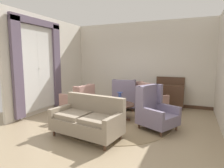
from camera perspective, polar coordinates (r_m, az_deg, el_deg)
name	(u,v)px	position (r m, az deg, el deg)	size (l,w,h in m)	color
ground	(112,125)	(5.30, -0.05, -12.25)	(7.86, 7.86, 0.00)	#9E896B
wall_back	(140,64)	(7.65, 8.32, 6.03)	(5.61, 0.08, 3.21)	silver
wall_left	(51,64)	(7.18, -17.75, 5.66)	(0.08, 3.93, 3.21)	silver
baseboard_back	(139,102)	(7.79, 7.99, -5.39)	(5.45, 0.03, 0.12)	#4C3323
area_rug	(116,122)	(5.56, 1.19, -11.22)	(3.09, 3.09, 0.01)	#847051
window_with_curtains	(39,64)	(6.60, -21.08, 5.68)	(0.12, 2.01, 2.96)	silver
coffee_table	(119,107)	(5.70, 2.06, -6.75)	(0.91, 0.91, 0.47)	#4C3323
porcelain_vase	(120,99)	(5.59, 2.37, -4.55)	(0.19, 0.19, 0.36)	#384C93
settee	(88,120)	(4.50, -7.29, -10.59)	(1.72, 1.02, 0.94)	gray
armchair_back_corner	(125,97)	(6.80, 3.83, -3.89)	(0.95, 1.03, 1.09)	slate
armchair_near_sideboard	(155,111)	(5.07, 12.67, -7.94)	(1.11, 1.09, 1.12)	slate
armchair_foreground_right	(79,101)	(6.29, -9.81, -5.16)	(0.92, 0.88, 0.97)	tan
armchair_beside_settee	(150,100)	(6.49, 11.32, -4.69)	(1.10, 1.11, 1.03)	tan
sideboard	(169,95)	(7.26, 16.75, -3.13)	(1.01, 0.41, 1.13)	#4C3323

